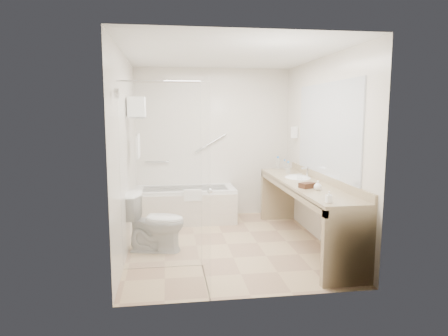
{
  "coord_description": "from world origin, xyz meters",
  "views": [
    {
      "loc": [
        -0.78,
        -5.15,
        1.77
      ],
      "look_at": [
        0.0,
        0.3,
        1.0
      ],
      "focal_mm": 32.0,
      "sensor_mm": 36.0,
      "label": 1
    }
  ],
  "objects": [
    {
      "name": "wall_right",
      "position": [
        1.3,
        0.0,
        1.25
      ],
      "size": [
        0.1,
        3.2,
        2.5
      ],
      "primitive_type": "cube",
      "color": "beige",
      "rests_on": "ground"
    },
    {
      "name": "hairdryer_unit",
      "position": [
        1.25,
        1.05,
        1.45
      ],
      "size": [
        0.08,
        0.1,
        0.18
      ],
      "primitive_type": "cube",
      "color": "white",
      "rests_on": "wall_right"
    },
    {
      "name": "faucet",
      "position": [
        1.2,
        0.25,
        0.93
      ],
      "size": [
        0.03,
        0.03,
        0.14
      ],
      "primitive_type": "cylinder",
      "color": "silver",
      "rests_on": "vanity_counter"
    },
    {
      "name": "ceiling",
      "position": [
        0.0,
        0.0,
        2.5
      ],
      "size": [
        2.6,
        3.2,
        0.1
      ],
      "primitive_type": "cube",
      "color": "silver",
      "rests_on": "wall_back"
    },
    {
      "name": "toilet",
      "position": [
        -0.95,
        -0.11,
        0.37
      ],
      "size": [
        0.83,
        0.57,
        0.75
      ],
      "primitive_type": "imported",
      "rotation": [
        0.0,
        0.0,
        1.36
      ],
      "color": "white",
      "rests_on": "floor"
    },
    {
      "name": "grab_bar_long",
      "position": [
        -0.05,
        1.56,
        1.25
      ],
      "size": [
        0.53,
        0.03,
        0.33
      ],
      "primitive_type": "cylinder",
      "rotation": [
        0.0,
        1.05,
        0.0
      ],
      "color": "silver",
      "rests_on": "wall_back"
    },
    {
      "name": "water_bottle_left",
      "position": [
        1.0,
        1.1,
        0.95
      ],
      "size": [
        0.06,
        0.06,
        0.21
      ],
      "rotation": [
        0.0,
        0.0,
        0.28
      ],
      "color": "silver",
      "rests_on": "vanity_counter"
    },
    {
      "name": "soap_bottle_b",
      "position": [
        0.99,
        -0.68,
        0.9
      ],
      "size": [
        0.13,
        0.14,
        0.09
      ],
      "primitive_type": "imported",
      "rotation": [
        0.0,
        0.0,
        0.43
      ],
      "color": "white",
      "rests_on": "vanity_counter"
    },
    {
      "name": "sink",
      "position": [
        1.05,
        0.25,
        0.82
      ],
      "size": [
        0.4,
        0.52,
        0.14
      ],
      "primitive_type": "ellipsoid",
      "color": "white",
      "rests_on": "vanity_counter"
    },
    {
      "name": "wall_left",
      "position": [
        -1.3,
        0.0,
        1.25
      ],
      "size": [
        0.1,
        3.2,
        2.5
      ],
      "primitive_type": "cube",
      "color": "beige",
      "rests_on": "ground"
    },
    {
      "name": "amenity_basket",
      "position": [
        0.92,
        -0.52,
        0.88
      ],
      "size": [
        0.22,
        0.19,
        0.06
      ],
      "primitive_type": "cube",
      "rotation": [
        0.0,
        0.0,
        0.39
      ],
      "color": "#4B281B",
      "rests_on": "vanity_counter"
    },
    {
      "name": "water_bottle_mid",
      "position": [
        1.03,
        0.62,
        0.94
      ],
      "size": [
        0.06,
        0.06,
        0.19
      ],
      "rotation": [
        0.0,
        0.0,
        0.0
      ],
      "color": "silver",
      "rests_on": "vanity_counter"
    },
    {
      "name": "floor",
      "position": [
        0.0,
        0.0,
        0.0
      ],
      "size": [
        3.2,
        3.2,
        0.0
      ],
      "primitive_type": "plane",
      "color": "tan",
      "rests_on": "ground"
    },
    {
      "name": "grab_bar_short",
      "position": [
        -0.95,
        1.56,
        0.95
      ],
      "size": [
        0.4,
        0.03,
        0.03
      ],
      "primitive_type": "cylinder",
      "rotation": [
        0.0,
        1.57,
        0.0
      ],
      "color": "silver",
      "rests_on": "wall_back"
    },
    {
      "name": "mirror",
      "position": [
        1.29,
        -0.15,
        1.55
      ],
      "size": [
        0.02,
        2.0,
        1.2
      ],
      "primitive_type": "cube",
      "color": "silver",
      "rests_on": "wall_right"
    },
    {
      "name": "vanity_counter",
      "position": [
        1.02,
        -0.15,
        0.64
      ],
      "size": [
        0.55,
        2.7,
        0.95
      ],
      "color": "tan",
      "rests_on": "floor"
    },
    {
      "name": "bathtub",
      "position": [
        -0.5,
        1.24,
        0.28
      ],
      "size": [
        1.6,
        0.73,
        0.59
      ],
      "color": "white",
      "rests_on": "floor"
    },
    {
      "name": "soap_bottle_a",
      "position": [
        0.85,
        -1.34,
        0.88
      ],
      "size": [
        0.06,
        0.12,
        0.06
      ],
      "primitive_type": "imported",
      "rotation": [
        0.0,
        0.0,
        0.05
      ],
      "color": "white",
      "rests_on": "vanity_counter"
    },
    {
      "name": "wall_front",
      "position": [
        0.0,
        -1.6,
        1.25
      ],
      "size": [
        2.6,
        0.1,
        2.5
      ],
      "primitive_type": "cube",
      "color": "beige",
      "rests_on": "ground"
    },
    {
      "name": "wall_back",
      "position": [
        0.0,
        1.6,
        1.25
      ],
      "size": [
        2.6,
        0.1,
        2.5
      ],
      "primitive_type": "cube",
      "color": "beige",
      "rests_on": "ground"
    },
    {
      "name": "water_bottle_right",
      "position": [
        1.09,
        1.02,
        0.93
      ],
      "size": [
        0.05,
        0.05,
        0.17
      ],
      "rotation": [
        0.0,
        0.0,
        0.15
      ],
      "color": "silver",
      "rests_on": "vanity_counter"
    },
    {
      "name": "towel_shelf",
      "position": [
        -1.17,
        0.35,
        1.75
      ],
      "size": [
        0.24,
        0.55,
        0.81
      ],
      "color": "silver",
      "rests_on": "wall_left"
    },
    {
      "name": "drinking_glass_far",
      "position": [
        1.0,
        0.02,
        0.9
      ],
      "size": [
        0.1,
        0.1,
        0.1
      ],
      "primitive_type": "cylinder",
      "rotation": [
        0.0,
        0.0,
        -0.37
      ],
      "color": "silver",
      "rests_on": "vanity_counter"
    },
    {
      "name": "drinking_glass_near",
      "position": [
        1.03,
        0.66,
        0.89
      ],
      "size": [
        0.07,
        0.07,
        0.09
      ],
      "primitive_type": "cylinder",
      "rotation": [
        0.0,
        0.0,
        0.11
      ],
      "color": "silver",
      "rests_on": "vanity_counter"
    },
    {
      "name": "shower_enclosure",
      "position": [
        -0.63,
        -0.93,
        1.07
      ],
      "size": [
        0.96,
        0.91,
        2.11
      ],
      "color": "silver",
      "rests_on": "floor"
    }
  ]
}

